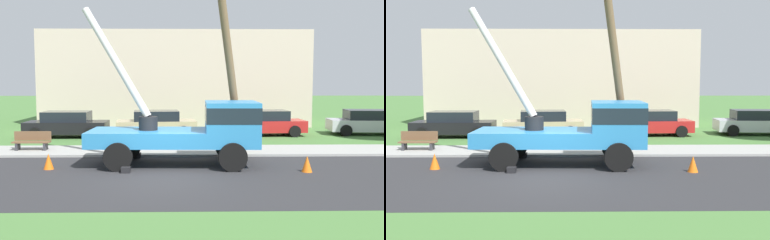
{
  "view_description": "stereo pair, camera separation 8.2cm",
  "coord_description": "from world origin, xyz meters",
  "views": [
    {
      "loc": [
        0.65,
        -14.1,
        3.17
      ],
      "look_at": [
        1.02,
        2.32,
        1.66
      ],
      "focal_mm": 41.37,
      "sensor_mm": 36.0,
      "label": 1
    },
    {
      "loc": [
        0.74,
        -14.11,
        3.17
      ],
      "look_at": [
        1.02,
        2.32,
        1.66
      ],
      "focal_mm": 41.37,
      "sensor_mm": 36.0,
      "label": 2
    }
  ],
  "objects": [
    {
      "name": "parked_sedan_black",
      "position": [
        -5.68,
        10.16,
        0.71
      ],
      "size": [
        4.41,
        2.04,
        1.42
      ],
      "color": "black",
      "rests_on": "ground"
    },
    {
      "name": "road_asphalt",
      "position": [
        0.0,
        0.0,
        0.0
      ],
      "size": [
        80.0,
        7.5,
        0.01
      ],
      "primitive_type": "cube",
      "color": "#2B2B2D",
      "rests_on": "ground"
    },
    {
      "name": "utility_truck",
      "position": [
        1.18,
        2.14,
        1.41
      ],
      "size": [
        6.76,
        3.21,
        5.98
      ],
      "color": "#2D84C6",
      "rests_on": "ground"
    },
    {
      "name": "parked_sedan_silver",
      "position": [
        11.34,
        10.98,
        0.71
      ],
      "size": [
        4.55,
        2.29,
        1.42
      ],
      "color": "#B7B7BF",
      "rests_on": "ground"
    },
    {
      "name": "park_bench",
      "position": [
        -5.91,
        5.15,
        0.46
      ],
      "size": [
        1.6,
        0.45,
        0.9
      ],
      "color": "brown",
      "rests_on": "ground"
    },
    {
      "name": "traffic_cone_behind",
      "position": [
        -4.07,
        1.4,
        0.28
      ],
      "size": [
        0.36,
        0.36,
        0.56
      ],
      "primitive_type": "cone",
      "color": "orange",
      "rests_on": "ground"
    },
    {
      "name": "lowrise_building_backdrop",
      "position": [
        0.2,
        17.69,
        3.2
      ],
      "size": [
        18.0,
        6.0,
        6.4
      ],
      "primitive_type": "cube",
      "color": "beige",
      "rests_on": "ground"
    },
    {
      "name": "traffic_cone_curbside",
      "position": [
        2.56,
        3.38,
        0.28
      ],
      "size": [
        0.36,
        0.36,
        0.56
      ],
      "primitive_type": "cone",
      "color": "orange",
      "rests_on": "ground"
    },
    {
      "name": "traffic_cone_ahead",
      "position": [
        4.93,
        0.74,
        0.28
      ],
      "size": [
        0.36,
        0.36,
        0.56
      ],
      "primitive_type": "cone",
      "color": "orange",
      "rests_on": "ground"
    },
    {
      "name": "sidewalk_strip",
      "position": [
        0.0,
        5.09,
        0.05
      ],
      "size": [
        80.0,
        2.67,
        0.1
      ],
      "primitive_type": "cube",
      "color": "#9E9E99",
      "rests_on": "ground"
    },
    {
      "name": "ground_plane",
      "position": [
        0.0,
        12.0,
        0.0
      ],
      "size": [
        120.0,
        120.0,
        0.0
      ],
      "primitive_type": "plane",
      "color": "#477538"
    },
    {
      "name": "parked_sedan_tan",
      "position": [
        -0.8,
        10.57,
        0.71
      ],
      "size": [
        4.55,
        2.28,
        1.42
      ],
      "color": "tan",
      "rests_on": "ground"
    },
    {
      "name": "leaning_utility_pole",
      "position": [
        2.45,
        3.57,
        4.54
      ],
      "size": [
        2.05,
        2.32,
        8.84
      ],
      "color": "brown",
      "rests_on": "ground"
    },
    {
      "name": "parked_sedan_red",
      "position": [
        5.35,
        10.71,
        0.71
      ],
      "size": [
        4.49,
        2.17,
        1.42
      ],
      "color": "#B21E1E",
      "rests_on": "ground"
    }
  ]
}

